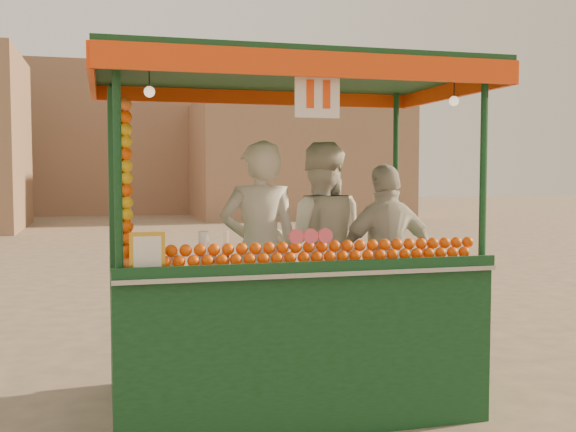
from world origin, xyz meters
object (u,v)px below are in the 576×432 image
object	(u,v)px
vendor_left	(260,251)
vendor_right	(387,259)
juice_cart	(280,298)
vendor_middle	(319,246)

from	to	relation	value
vendor_left	vendor_right	distance (m)	1.15
juice_cart	vendor_right	world-z (taller)	juice_cart
vendor_middle	vendor_right	distance (m)	0.62
vendor_right	juice_cart	bearing A→B (deg)	9.18
vendor_middle	vendor_right	world-z (taller)	vendor_middle
vendor_right	vendor_middle	bearing A→B (deg)	-32.90
juice_cart	vendor_left	bearing A→B (deg)	103.43
juice_cart	vendor_middle	bearing A→B (deg)	47.14
juice_cart	vendor_left	xyz separation A→B (m)	(-0.09, 0.36, 0.35)
vendor_left	juice_cart	bearing A→B (deg)	108.62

